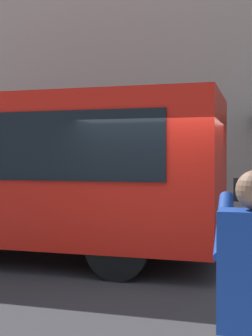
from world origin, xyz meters
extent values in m
plane|color=#2B2B2D|center=(0.00, 0.00, 0.00)|extent=(60.00, 60.00, 0.00)
cube|color=#A89E8E|center=(0.00, -6.80, 6.00)|extent=(28.00, 0.80, 12.00)
cylinder|color=black|center=(0.64, -1.86, 0.50)|extent=(1.00, 0.28, 1.00)
cylinder|color=black|center=(0.64, 0.34, 0.50)|extent=(1.00, 0.28, 1.00)
cylinder|color=navy|center=(-1.29, 4.48, 1.52)|extent=(0.09, 0.48, 0.37)
cube|color=black|center=(-1.37, 4.34, 1.72)|extent=(0.07, 0.01, 0.14)
camera|label=1|loc=(-1.49, 7.26, 1.92)|focal=49.88mm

